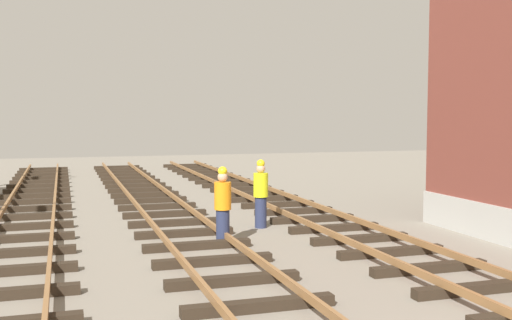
% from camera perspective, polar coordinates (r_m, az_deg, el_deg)
% --- Properties ---
extents(track_worker_foreground, '(0.40, 0.40, 1.87)m').
position_cam_1_polar(track_worker_foreground, '(14.64, -3.09, -4.26)').
color(track_worker_foreground, '#262D4C').
rests_on(track_worker_foreground, ground).
extents(track_worker_distant, '(0.40, 0.40, 1.87)m').
position_cam_1_polar(track_worker_distant, '(16.82, 0.44, -3.14)').
color(track_worker_distant, '#262D4C').
rests_on(track_worker_distant, ground).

